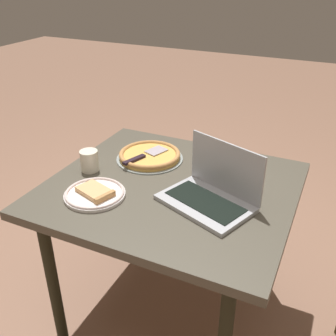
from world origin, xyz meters
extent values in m
plane|color=#8F654F|center=(0.00, 0.00, 0.00)|extent=(12.00, 12.00, 0.00)
cube|color=#514B3F|center=(0.00, 0.00, 0.71)|extent=(1.02, 0.92, 0.04)
cylinder|color=#2A281A|center=(-0.38, -0.38, 0.34)|extent=(0.05, 0.05, 0.69)
cylinder|color=#2A281A|center=(0.38, -0.38, 0.34)|extent=(0.05, 0.05, 0.69)
cylinder|color=#2A281A|center=(0.38, 0.38, 0.34)|extent=(0.05, 0.05, 0.69)
cube|color=#B6B8BF|center=(-0.18, 0.09, 0.74)|extent=(0.41, 0.33, 0.02)
cube|color=black|center=(-0.18, 0.09, 0.75)|extent=(0.34, 0.24, 0.00)
cube|color=#B6B8BF|center=(-0.22, -0.02, 0.85)|extent=(0.33, 0.13, 0.21)
cube|color=#91ADE7|center=(-0.22, -0.02, 0.85)|extent=(0.29, 0.12, 0.19)
cylinder|color=white|center=(0.24, 0.21, 0.73)|extent=(0.25, 0.25, 0.01)
torus|color=silver|center=(0.24, 0.21, 0.74)|extent=(0.24, 0.24, 0.01)
cube|color=#E7B074|center=(0.24, 0.21, 0.75)|extent=(0.16, 0.13, 0.02)
cube|color=tan|center=(0.18, 0.23, 0.75)|extent=(0.05, 0.10, 0.03)
cylinder|color=#94A1A0|center=(0.20, -0.18, 0.73)|extent=(0.32, 0.32, 0.01)
cylinder|color=#E5AF51|center=(0.20, -0.18, 0.74)|extent=(0.29, 0.29, 0.02)
torus|color=tan|center=(0.20, -0.18, 0.75)|extent=(0.29, 0.29, 0.02)
cube|color=#B9AEB9|center=(0.18, -0.22, 0.76)|extent=(0.10, 0.12, 0.00)
cube|color=black|center=(0.23, -0.09, 0.76)|extent=(0.06, 0.12, 0.01)
cube|color=silver|center=(-0.19, -0.26, 0.73)|extent=(0.14, 0.09, 0.00)
cube|color=black|center=(-0.12, -0.30, 0.73)|extent=(0.08, 0.06, 0.01)
cylinder|color=white|center=(0.39, 0.04, 0.78)|extent=(0.08, 0.08, 0.10)
cylinder|color=#4A201B|center=(0.39, 0.04, 0.80)|extent=(0.07, 0.07, 0.01)
camera|label=1|loc=(-0.59, 1.29, 1.57)|focal=41.42mm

